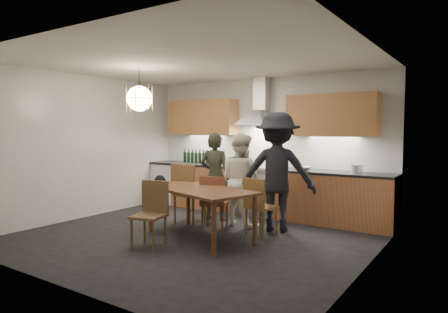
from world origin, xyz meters
The scene contains 17 objects.
ground centered at (0.00, 0.00, 0.00)m, with size 5.00×5.00×0.00m, color black.
room_shell centered at (0.00, 0.00, 1.71)m, with size 5.02×4.52×2.61m.
counter_run centered at (0.02, 1.95, 0.45)m, with size 5.00×0.62×0.90m.
range_stove centered at (0.00, 1.94, 0.44)m, with size 0.90×0.60×0.92m.
wall_fixtures centered at (0.00, 2.07, 1.87)m, with size 4.30×0.54×1.10m.
pendant_lamp centered at (-1.00, -0.10, 2.10)m, with size 0.43×0.43×0.70m.
dining_table centered at (0.11, -0.01, 0.66)m, with size 1.94×1.35×0.75m.
chair_back_left centered at (-0.62, 0.60, 0.59)m, with size 0.50×0.50×1.03m.
chair_back_mid centered at (0.04, 0.46, 0.50)m, with size 0.51×0.51×0.88m.
chair_back_right centered at (0.77, 0.59, 0.51)m, with size 0.47×0.47×0.88m.
chair_front centered at (-0.19, -0.69, 0.52)m, with size 0.49×0.49×0.90m.
person_left centered at (-0.38, 1.10, 0.78)m, with size 0.57×0.37×1.55m, color black.
person_mid centered at (0.20, 1.02, 0.77)m, with size 0.75×0.59×1.55m, color white.
person_right centered at (0.87, 1.03, 0.94)m, with size 1.22×0.70×1.88m, color black.
mixing_bowl centered at (0.95, 1.87, 0.93)m, with size 0.28×0.28×0.07m, color #ABAAAE.
stock_pot centered at (1.86, 1.96, 0.96)m, with size 0.18×0.18×0.13m, color silver.
wine_bottles centered at (-1.42, 2.02, 1.04)m, with size 0.87×0.07×0.28m.
Camera 1 is at (3.65, -4.66, 1.62)m, focal length 32.00 mm.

